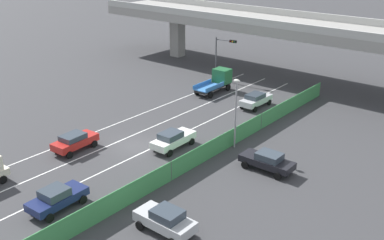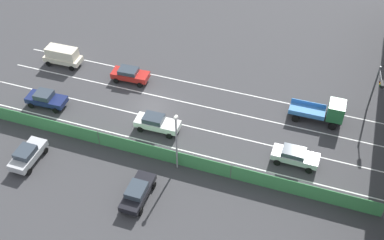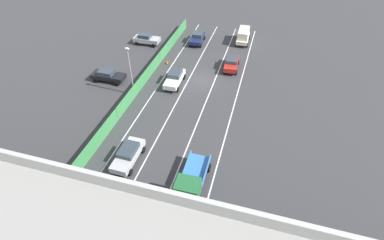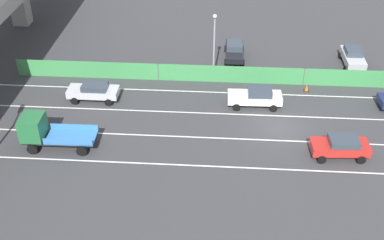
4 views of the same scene
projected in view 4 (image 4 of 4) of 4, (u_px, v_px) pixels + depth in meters
The scene contains 14 objects.
ground_plane at pixel (281, 128), 38.49m from camera, with size 300.00×300.00×0.00m, color #38383A.
lane_line_left_edge at pixel (230, 167), 34.47m from camera, with size 0.14×44.17×0.01m, color silver.
lane_line_mid_left at pixel (230, 139), 37.30m from camera, with size 0.14×44.17×0.01m, color silver.
lane_line_mid_right at pixel (230, 114), 40.14m from camera, with size 0.14×44.17×0.01m, color silver.
lane_line_right_edge at pixel (230, 93), 42.97m from camera, with size 0.14×44.17×0.01m, color silver.
green_fence at pixel (230, 74), 44.05m from camera, with size 0.10×40.27×1.68m.
car_sedan_red at pixel (341, 146), 35.04m from camera, with size 2.16×4.30×1.60m.
car_sedan_silver at pixel (94, 91), 41.51m from camera, with size 1.96×4.40×1.59m.
car_hatchback_white at pixel (256, 96), 40.72m from camera, with size 2.03×4.61×1.66m.
flatbed_truck_blue at pixel (45, 132), 35.81m from camera, with size 2.32×5.48×2.61m.
parked_wagon_silver at pixel (353, 56), 46.82m from camera, with size 4.21×2.00×1.73m.
parked_sedan_dark at pixel (234, 50), 48.06m from camera, with size 4.52×2.01×1.61m.
street_lamp at pixel (214, 41), 42.64m from camera, with size 0.60×0.36×6.47m.
traffic_cone at pixel (307, 88), 43.12m from camera, with size 0.47×0.47×0.59m.
Camera 4 is at (-31.78, 4.99, 22.32)m, focal length 44.81 mm.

